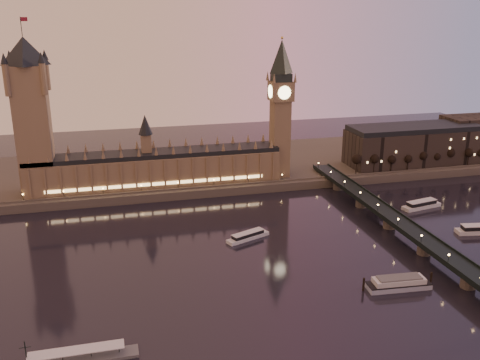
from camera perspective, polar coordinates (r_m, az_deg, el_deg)
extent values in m
plane|color=black|center=(293.36, 1.46, -8.24)|extent=(700.00, 700.00, 0.00)
cube|color=#423D35|center=(448.78, -0.50, 1.54)|extent=(560.00, 130.00, 6.00)
cube|color=brown|center=(392.22, -8.95, 1.03)|extent=(180.00, 26.00, 22.00)
cube|color=black|center=(388.81, -9.04, 2.81)|extent=(180.00, 22.00, 3.20)
cube|color=#FFCC7F|center=(381.16, -8.71, -0.40)|extent=(153.00, 0.25, 2.20)
cube|color=brown|center=(385.83, -21.13, 4.83)|extent=(22.00, 22.00, 88.00)
cone|color=black|center=(378.56, -22.03, 12.65)|extent=(31.68, 31.68, 18.00)
cylinder|color=black|center=(377.83, -22.30, 14.91)|extent=(0.44, 0.44, 12.00)
cube|color=maroon|center=(377.45, -22.05, 15.62)|extent=(4.00, 0.15, 2.50)
cube|color=brown|center=(406.11, 4.27, 4.41)|extent=(13.00, 13.00, 58.00)
cube|color=brown|center=(399.32, 4.39, 9.44)|extent=(16.00, 16.00, 14.00)
cylinder|color=#FFEAA5|center=(391.66, 4.77, 9.27)|extent=(9.60, 0.35, 9.60)
cylinder|color=#FFEAA5|center=(396.83, 3.25, 9.41)|extent=(0.35, 9.60, 9.60)
cube|color=black|center=(398.00, 4.42, 10.87)|extent=(13.00, 13.00, 6.00)
cone|color=black|center=(396.47, 4.47, 13.02)|extent=(17.68, 17.68, 24.00)
sphere|color=gold|center=(395.60, 4.52, 14.89)|extent=(2.00, 2.00, 2.00)
cube|color=black|center=(325.14, 17.35, -4.86)|extent=(13.00, 260.00, 2.00)
cube|color=black|center=(321.46, 16.41, -4.74)|extent=(0.60, 260.00, 1.00)
cube|color=black|center=(327.81, 18.32, -4.49)|extent=(0.60, 260.00, 1.00)
cube|color=black|center=(464.85, 17.96, 3.40)|extent=(110.00, 36.00, 28.00)
cube|color=black|center=(461.37, 18.15, 5.33)|extent=(108.00, 34.00, 4.00)
cube|color=black|center=(513.56, 23.97, 4.38)|extent=(60.00, 30.00, 34.00)
cylinder|color=black|center=(424.40, 12.52, 1.27)|extent=(0.70, 0.70, 10.11)
sphere|color=black|center=(422.96, 12.57, 1.96)|extent=(6.74, 6.74, 6.74)
cylinder|color=black|center=(430.56, 14.14, 1.39)|extent=(0.70, 0.70, 10.11)
sphere|color=black|center=(429.14, 14.20, 2.07)|extent=(6.74, 6.74, 6.74)
cylinder|color=black|center=(437.06, 15.72, 1.50)|extent=(0.70, 0.70, 10.11)
sphere|color=black|center=(435.66, 15.78, 2.17)|extent=(6.74, 6.74, 6.74)
cylinder|color=black|center=(443.88, 17.25, 1.61)|extent=(0.70, 0.70, 10.11)
sphere|color=black|center=(442.50, 17.31, 2.27)|extent=(6.74, 6.74, 6.74)
cylinder|color=black|center=(451.01, 18.74, 1.72)|extent=(0.70, 0.70, 10.11)
sphere|color=black|center=(449.66, 18.80, 2.36)|extent=(6.74, 6.74, 6.74)
cylinder|color=black|center=(458.43, 20.17, 1.82)|extent=(0.70, 0.70, 10.11)
sphere|color=black|center=(457.10, 20.24, 2.45)|extent=(6.74, 6.74, 6.74)
cylinder|color=black|center=(466.13, 21.56, 1.91)|extent=(0.70, 0.70, 10.11)
sphere|color=black|center=(464.83, 21.64, 2.54)|extent=(6.74, 6.74, 6.74)
cylinder|color=black|center=(474.10, 22.91, 2.00)|extent=(0.70, 0.70, 10.11)
sphere|color=black|center=(472.82, 22.98, 2.62)|extent=(6.74, 6.74, 6.74)
cylinder|color=black|center=(482.33, 24.21, 2.09)|extent=(0.70, 0.70, 10.11)
cube|color=silver|center=(314.90, 0.85, -6.14)|extent=(27.62, 16.02, 2.01)
cube|color=black|center=(314.08, 0.85, -5.80)|extent=(20.62, 12.30, 2.01)
cube|color=silver|center=(313.61, 0.85, -5.60)|extent=(21.22, 12.73, 0.37)
cube|color=silver|center=(382.54, 18.78, -2.66)|extent=(29.63, 12.77, 2.43)
cube|color=black|center=(381.73, 18.82, -2.32)|extent=(22.04, 10.01, 2.43)
cube|color=silver|center=(381.26, 18.84, -2.12)|extent=(22.66, 10.41, 0.44)
cube|color=silver|center=(353.10, 24.06, -5.01)|extent=(27.46, 11.63, 2.44)
cube|color=black|center=(352.23, 24.11, -4.64)|extent=(20.42, 9.17, 2.44)
cube|color=silver|center=(351.72, 24.14, -4.42)|extent=(20.99, 9.55, 0.44)
cube|color=#9BA6C5|center=(273.66, 16.54, -10.78)|extent=(31.49, 11.04, 2.51)
cube|color=black|center=(272.97, 16.57, -10.51)|extent=(31.49, 11.04, 0.48)
cube|color=silver|center=(272.28, 16.60, -10.23)|extent=(25.64, 9.63, 2.51)
cube|color=#595B5E|center=(271.55, 16.63, -9.93)|extent=(21.71, 8.37, 0.68)
cylinder|color=black|center=(266.67, 13.05, -10.78)|extent=(1.06, 1.06, 6.57)
cylinder|color=black|center=(281.19, 19.71, -9.84)|extent=(1.06, 1.06, 6.57)
cube|color=#595B5E|center=(224.74, -16.68, -17.84)|extent=(44.17, 7.36, 1.26)
cube|color=silver|center=(222.48, -17.06, -16.98)|extent=(35.75, 6.31, 0.32)
cylinder|color=black|center=(223.67, -21.86, -16.80)|extent=(0.42, 0.42, 10.52)
cylinder|color=black|center=(222.24, -21.95, -16.24)|extent=(4.21, 0.25, 0.25)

